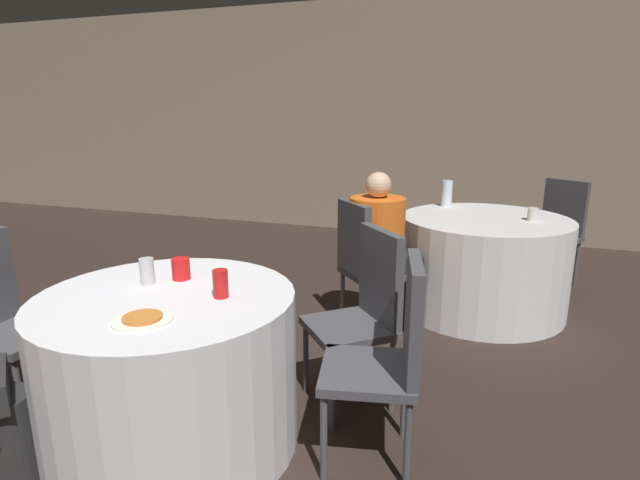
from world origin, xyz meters
The scene contains 15 objects.
ground_plane centered at (0.00, 0.00, 0.00)m, with size 16.00×16.00×0.00m, color #332621.
wall_back centered at (0.00, 4.62, 1.40)m, with size 16.00×0.06×2.80m.
table_near centered at (0.00, 0.13, 0.36)m, with size 1.13×1.13×0.73m.
table_far centered at (1.29, 2.30, 0.36)m, with size 1.25×1.25×0.73m.
chair_near_northeast centered at (0.74, 0.78, 0.54)m, with size 0.56×0.56×0.92m.
chair_near_east centered at (0.96, 0.33, 0.54)m, with size 0.48×0.47×0.92m.
chair_far_northeast centered at (1.88, 3.15, 0.54)m, with size 0.56×0.56×0.92m.
chair_far_southwest centered at (0.53, 1.58, 0.54)m, with size 0.57×0.57×0.92m.
person_orange_shirt centered at (0.64, 1.69, 0.58)m, with size 0.50×0.50×1.12m.
pizza_plate_near centered at (0.08, -0.13, 0.73)m, with size 0.23×0.23×0.02m.
soda_can_silver centered at (-0.16, 0.23, 0.79)m, with size 0.07×0.07×0.12m.
soda_can_red centered at (0.24, 0.19, 0.79)m, with size 0.07×0.07×0.12m.
cup_near centered at (-0.06, 0.34, 0.78)m, with size 0.09×0.09×0.10m.
bottle_far centered at (0.95, 2.67, 0.84)m, with size 0.09×0.09×0.22m.
cup_far centered at (1.60, 2.30, 0.77)m, with size 0.07×0.07×0.09m.
Camera 1 is at (1.30, -1.57, 1.50)m, focal length 28.00 mm.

